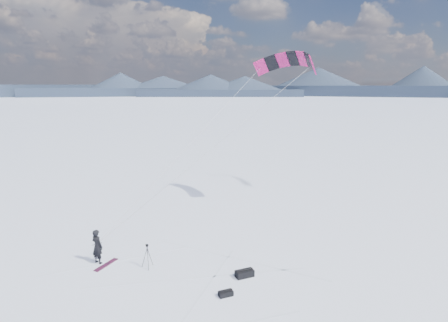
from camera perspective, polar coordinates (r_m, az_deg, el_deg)
ground at (r=19.40m, az=-9.30°, el=-18.12°), size 1800.00×1800.00×0.00m
horizon_hills at (r=17.52m, az=-9.82°, el=-4.14°), size 704.00×704.00×10.89m
snow_tracks at (r=18.67m, az=-13.09°, el=-19.54°), size 13.93×10.25×0.01m
snowkiter at (r=22.26m, az=-18.59°, el=-14.50°), size 0.71×0.83×1.93m
snowboard at (r=21.89m, az=-17.52°, el=-14.83°), size 1.53×1.08×0.04m
tripod at (r=20.73m, az=-11.62°, el=-13.52°), size 0.60×0.60×1.32m
gear_bag_a at (r=19.79m, az=3.15°, el=-16.73°), size 1.00×0.61×0.42m
gear_bag_b at (r=18.25m, az=0.27°, el=-19.52°), size 0.72×0.45×0.30m
power_kite at (r=29.25m, az=9.71°, el=14.45°), size 16.48×5.67×10.91m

